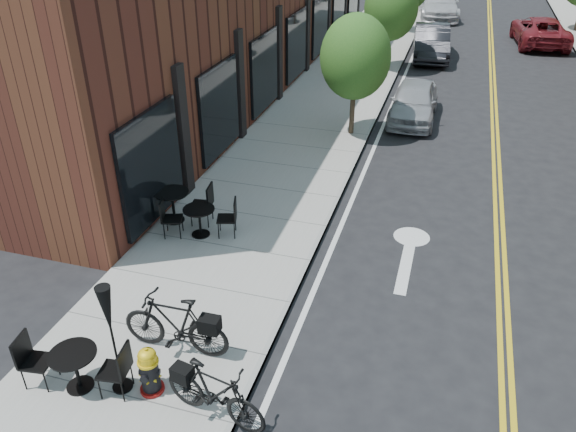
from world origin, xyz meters
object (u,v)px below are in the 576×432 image
(bicycle_right, at_px, (215,393))
(patio_umbrella, at_px, (109,318))
(parked_car_a, at_px, (414,102))
(bistro_set_c, at_px, (173,202))
(parked_car_b, at_px, (431,42))
(fire_hydrant, at_px, (149,371))
(bistro_set_b, at_px, (199,218))
(parked_car_c, at_px, (439,4))
(parked_car_far, at_px, (540,31))
(bicycle_left, at_px, (175,324))
(bistro_set_a, at_px, (75,365))

(bicycle_right, height_order, patio_umbrella, patio_umbrella)
(bicycle_right, xyz_separation_m, parked_car_a, (1.48, 14.13, 0.01))
(bistro_set_c, distance_m, parked_car_b, 18.27)
(fire_hydrant, xyz_separation_m, bistro_set_b, (-1.21, 4.53, 0.04))
(bistro_set_b, relative_size, bistro_set_c, 0.89)
(bicycle_right, xyz_separation_m, parked_car_c, (1.10, 32.88, 0.16))
(parked_car_far, bearing_deg, fire_hydrant, 68.45)
(bicycle_left, xyz_separation_m, bistro_set_a, (-1.15, -1.23, -0.11))
(fire_hydrant, xyz_separation_m, patio_umbrella, (-0.49, -0.09, 1.03))
(parked_car_b, relative_size, parked_car_c, 0.82)
(bicycle_left, bearing_deg, patio_umbrella, -25.94)
(bistro_set_c, relative_size, patio_umbrella, 0.95)
(parked_car_a, distance_m, parked_car_b, 8.68)
(bicycle_right, xyz_separation_m, bistro_set_b, (-2.42, 4.75, -0.07))
(parked_car_far, bearing_deg, parked_car_a, 63.11)
(bistro_set_a, bearing_deg, bistro_set_c, 92.03)
(bicycle_left, bearing_deg, fire_hydrant, -0.57)
(bicycle_right, distance_m, parked_car_c, 32.90)
(bistro_set_c, height_order, parked_car_b, parked_car_b)
(bistro_set_a, relative_size, bistro_set_c, 0.92)
(bistro_set_a, xyz_separation_m, patio_umbrella, (0.67, 0.19, 0.98))
(bistro_set_b, height_order, parked_car_a, parked_car_a)
(patio_umbrella, bearing_deg, fire_hydrant, 10.26)
(bistro_set_a, height_order, bistro_set_b, bistro_set_a)
(bicycle_left, distance_m, bistro_set_c, 4.51)
(fire_hydrant, xyz_separation_m, parked_car_far, (7.81, 26.91, 0.17))
(bicycle_left, bearing_deg, parked_car_a, 166.96)
(parked_car_a, bearing_deg, parked_car_b, 90.02)
(bistro_set_a, xyz_separation_m, parked_car_b, (3.77, 22.87, 0.16))
(bicycle_left, height_order, parked_car_a, parked_car_a)
(parked_car_a, relative_size, parked_car_b, 0.84)
(bicycle_left, height_order, bistro_set_a, bicycle_left)
(parked_car_c, bearing_deg, bicycle_left, -101.29)
(bicycle_right, distance_m, bistro_set_c, 6.12)
(bistro_set_c, distance_m, patio_umbrella, 5.37)
(parked_car_far, bearing_deg, bicycle_left, 67.86)
(bicycle_left, distance_m, parked_car_far, 27.11)
(patio_umbrella, distance_m, parked_car_c, 32.89)
(bicycle_left, bearing_deg, bistro_set_c, -153.81)
(fire_hydrant, xyz_separation_m, bistro_set_a, (-1.16, -0.27, 0.05))
(parked_car_c, relative_size, parked_car_far, 1.08)
(bistro_set_a, height_order, bistro_set_c, bistro_set_c)
(bistro_set_c, distance_m, parked_car_a, 10.16)
(fire_hydrant, height_order, patio_umbrella, patio_umbrella)
(bistro_set_b, bearing_deg, patio_umbrella, -98.77)
(bicycle_left, distance_m, patio_umbrella, 1.44)
(bicycle_left, relative_size, patio_umbrella, 0.95)
(parked_car_a, relative_size, parked_car_far, 0.75)
(bistro_set_b, bearing_deg, bistro_set_c, 137.17)
(bistro_set_a, bearing_deg, patio_umbrella, 7.44)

